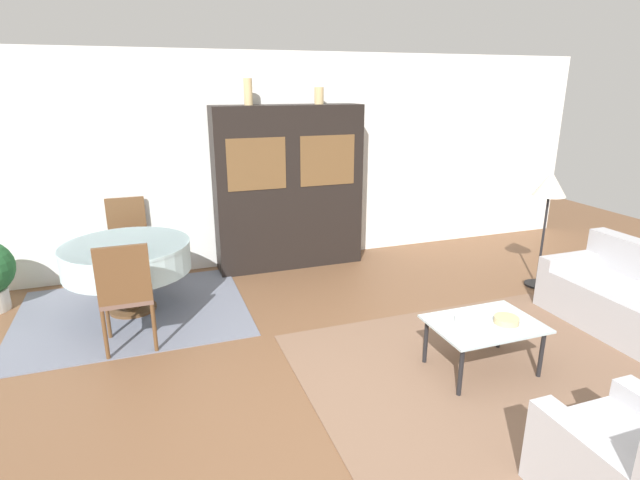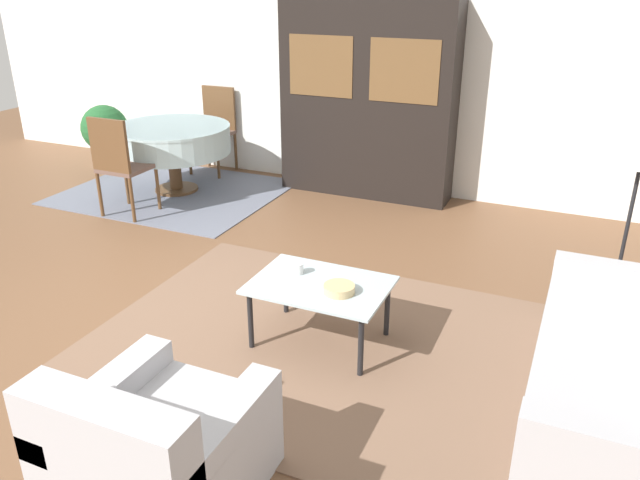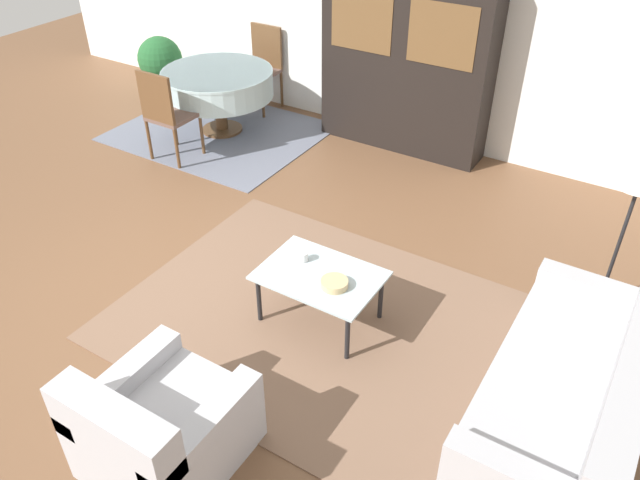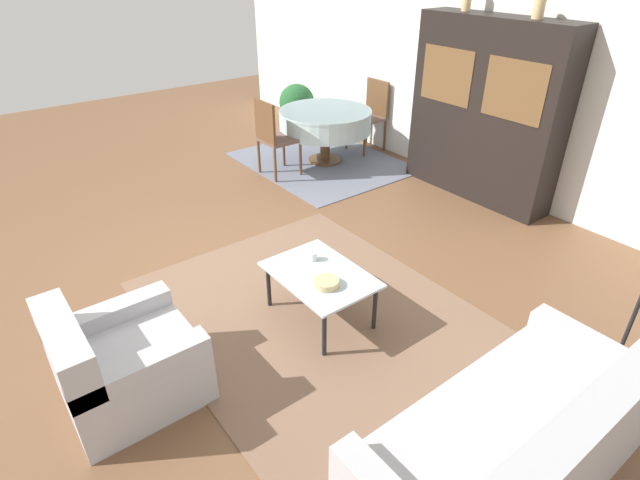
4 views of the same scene
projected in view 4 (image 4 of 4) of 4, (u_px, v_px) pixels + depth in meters
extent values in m
plane|color=brown|center=(214.00, 265.00, 4.88)|extent=(14.00, 14.00, 0.00)
cube|color=white|center=(471.00, 74.00, 6.09)|extent=(10.00, 0.06, 2.70)
cube|color=brown|center=(319.00, 318.00, 4.17)|extent=(3.01, 2.32, 0.01)
cube|color=slate|center=(322.00, 162.00, 7.21)|extent=(2.31, 1.90, 0.01)
cube|color=#B2B2B7|center=(505.00, 449.00, 2.84)|extent=(0.85, 1.90, 0.44)
cube|color=#B2B2B7|center=(578.00, 442.00, 2.41)|extent=(0.20, 1.90, 0.36)
cube|color=#B2B2B7|center=(596.00, 348.00, 3.15)|extent=(0.85, 0.16, 0.12)
cube|color=#B2B2B7|center=(132.00, 370.00, 3.38)|extent=(0.80, 0.86, 0.43)
cube|color=#B2B2B7|center=(66.00, 347.00, 3.01)|extent=(0.80, 0.20, 0.34)
cube|color=#B2B2B7|center=(108.00, 314.00, 3.46)|extent=(0.16, 0.86, 0.12)
cube|color=#B2B2B7|center=(142.00, 368.00, 3.02)|extent=(0.16, 0.86, 0.12)
cylinder|color=black|center=(269.00, 285.00, 4.22)|extent=(0.04, 0.04, 0.41)
cylinder|color=black|center=(324.00, 334.00, 3.69)|extent=(0.04, 0.04, 0.41)
cylinder|color=black|center=(316.00, 265.00, 4.48)|extent=(0.04, 0.04, 0.41)
cylinder|color=black|center=(375.00, 308.00, 3.96)|extent=(0.04, 0.04, 0.41)
cube|color=silver|center=(320.00, 274.00, 3.98)|extent=(0.89, 0.63, 0.02)
cube|color=black|center=(485.00, 112.00, 5.79)|extent=(1.88, 0.43, 2.07)
cube|color=brown|center=(447.00, 76.00, 5.81)|extent=(0.71, 0.01, 0.62)
cube|color=brown|center=(514.00, 91.00, 5.19)|extent=(0.71, 0.01, 0.62)
cylinder|color=brown|center=(325.00, 160.00, 7.23)|extent=(0.48, 0.48, 0.03)
cylinder|color=brown|center=(325.00, 146.00, 7.13)|extent=(0.14, 0.14, 0.44)
cylinder|color=silver|center=(325.00, 121.00, 6.94)|extent=(1.27, 1.27, 0.30)
cylinder|color=silver|center=(325.00, 111.00, 6.87)|extent=(1.28, 1.28, 0.03)
cylinder|color=brown|center=(284.00, 150.00, 6.96)|extent=(0.04, 0.04, 0.46)
cylinder|color=brown|center=(301.00, 159.00, 6.68)|extent=(0.04, 0.04, 0.46)
cylinder|color=brown|center=(259.00, 156.00, 6.75)|extent=(0.04, 0.04, 0.46)
cylinder|color=brown|center=(275.00, 165.00, 6.47)|extent=(0.04, 0.04, 0.46)
cube|color=brown|center=(279.00, 140.00, 6.59)|extent=(0.44, 0.44, 0.04)
cube|color=brown|center=(265.00, 122.00, 6.34)|extent=(0.44, 0.04, 0.52)
cylinder|color=brown|center=(365.00, 141.00, 7.29)|extent=(0.04, 0.04, 0.46)
cylinder|color=brown|center=(347.00, 134.00, 7.56)|extent=(0.04, 0.04, 0.46)
cylinder|color=brown|center=(385.00, 136.00, 7.50)|extent=(0.04, 0.04, 0.46)
cylinder|color=brown|center=(367.00, 129.00, 7.77)|extent=(0.04, 0.04, 0.46)
cube|color=brown|center=(366.00, 119.00, 7.40)|extent=(0.44, 0.44, 0.04)
cube|color=brown|center=(377.00, 98.00, 7.37)|extent=(0.44, 0.04, 0.52)
cylinder|color=black|center=(612.00, 369.00, 3.66)|extent=(0.28, 0.28, 0.02)
cylinder|color=black|center=(637.00, 309.00, 3.37)|extent=(0.03, 0.03, 1.09)
cylinder|color=white|center=(313.00, 256.00, 4.13)|extent=(0.07, 0.07, 0.07)
cylinder|color=tan|center=(326.00, 283.00, 3.82)|extent=(0.20, 0.20, 0.05)
cylinder|color=tan|center=(539.00, 8.00, 4.94)|extent=(0.12, 0.12, 0.20)
cylinder|color=beige|center=(297.00, 123.00, 8.42)|extent=(0.36, 0.36, 0.23)
sphere|color=#235B2D|center=(297.00, 102.00, 8.24)|extent=(0.58, 0.58, 0.58)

